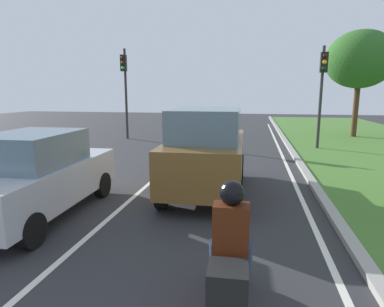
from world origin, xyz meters
TOP-DOWN VIEW (x-y plane):
  - ground_plane at (0.00, 14.00)m, footprint 60.00×60.00m
  - lane_line_center at (-0.70, 14.00)m, footprint 0.12×32.00m
  - lane_line_right_edge at (3.60, 14.00)m, footprint 0.12×32.00m
  - curb_right at (4.10, 14.00)m, footprint 0.24×48.00m
  - car_suv_ahead at (1.11, 9.66)m, footprint 2.05×4.54m
  - car_sedan_left_lane at (-2.29, 7.22)m, footprint 1.93×4.35m
  - motorcycle at (2.10, 4.50)m, footprint 0.41×1.90m
  - rider_person at (2.10, 4.55)m, footprint 0.51×0.41m
  - traffic_light_near_right at (5.39, 17.32)m, footprint 0.32×0.50m
  - traffic_light_overhead_left at (-5.01, 19.17)m, footprint 0.32×0.50m
  - tree_roadside_far at (8.34, 22.27)m, footprint 3.92×3.92m

SIDE VIEW (x-z plane):
  - ground_plane at x=0.00m, z-range 0.00..0.00m
  - lane_line_center at x=-0.70m, z-range 0.00..0.01m
  - lane_line_right_edge at x=3.60m, z-range 0.00..0.01m
  - curb_right at x=4.10m, z-range 0.00..0.12m
  - motorcycle at x=2.10m, z-range 0.07..1.08m
  - car_sedan_left_lane at x=-2.29m, z-range -0.01..1.85m
  - car_suv_ahead at x=1.11m, z-range 0.03..2.31m
  - rider_person at x=2.10m, z-range 0.61..1.77m
  - traffic_light_near_right at x=5.39m, z-range 0.82..5.61m
  - traffic_light_overhead_left at x=-5.01m, z-range 0.85..5.99m
  - tree_roadside_far at x=8.34m, z-range 1.45..7.71m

